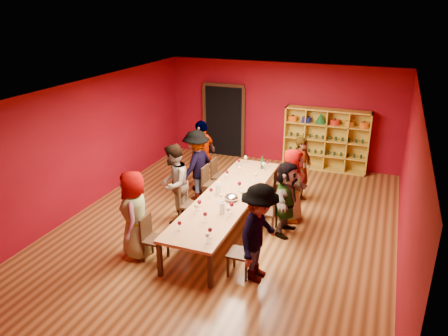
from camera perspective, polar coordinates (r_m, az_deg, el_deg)
The scene contains 45 objects.
room_shell at distance 9.09m, azimuth 0.58°, elevation 0.72°, with size 7.10×9.10×3.04m.
tasting_table at distance 9.40m, azimuth 0.56°, elevation -3.86°, with size 1.10×4.50×0.75m.
doorway at distance 13.77m, azimuth 0.04°, elevation 6.21°, with size 1.40×0.17×2.30m.
shelving_unit at distance 12.93m, azimuth 13.22°, elevation 4.01°, with size 2.40×0.40×1.80m.
chair_person_left_0 at distance 8.47m, azimuth -9.48°, elevation -8.73°, with size 0.42×0.42×0.89m.
person_left_0 at distance 8.45m, azimuth -11.61°, elevation -6.03°, with size 0.86×0.47×1.75m, color #15193B.
chair_person_left_2 at distance 9.69m, azimuth -4.82°, elevation -4.47°, with size 0.42×0.42×0.89m.
person_left_2 at distance 9.66m, azimuth -6.59°, elevation -2.03°, with size 0.87×0.48×1.79m, color white.
chair_person_left_3 at distance 10.72m, azimuth -1.93°, elevation -1.79°, with size 0.42×0.42×0.89m.
person_left_3 at distance 10.71m, azimuth -3.62°, elevation 0.37°, with size 1.14×0.47×1.76m, color #4E4F54.
chair_person_left_4 at distance 11.21m, azimuth -0.80°, elevation -0.73°, with size 0.42×0.42×0.89m.
person_left_4 at distance 11.21m, azimuth -2.83°, elevation 1.63°, with size 1.09×0.50×1.86m, color #141C38.
chair_person_right_0 at distance 7.91m, azimuth 2.70°, elevation -10.77°, with size 0.42×0.42×0.89m.
person_right_0 at distance 7.63m, azimuth 4.61°, elevation -8.49°, with size 1.17×0.48×1.82m, color #516CA7.
chair_person_right_2 at distance 9.39m, azimuth 6.16°, elevation -5.39°, with size 0.42×0.42×0.89m.
person_right_2 at distance 9.19m, azimuth 8.18°, elevation -3.96°, with size 1.50×0.43×1.61m, color #161D3D.
chair_person_right_3 at distance 9.97m, azimuth 7.16°, elevation -3.80°, with size 0.42×0.42×0.89m.
person_right_3 at distance 9.77m, azimuth 8.90°, elevation -2.23°, with size 0.82×0.45×1.67m, color #535358.
chair_person_right_4 at distance 10.89m, azimuth 8.52°, elevation -1.64°, with size 0.42×0.42×0.89m.
person_right_4 at distance 10.72m, azimuth 10.10°, elevation -0.24°, with size 0.60×0.44×1.65m, color #141D38.
wine_glass_0 at distance 9.26m, azimuth -1.70°, elevation -2.92°, with size 0.08×0.08×0.20m.
wine_glass_1 at distance 10.74m, azimuth 5.17°, elevation 0.49°, with size 0.08×0.08×0.20m.
wine_glass_2 at distance 8.00m, azimuth -5.82°, elevation -7.21°, with size 0.08×0.08×0.19m.
wine_glass_3 at distance 10.95m, azimuth 1.96°, elevation 0.96°, with size 0.08×0.08×0.20m.
wine_glass_4 at distance 9.02m, azimuth -0.43°, elevation -3.68°, with size 0.07×0.07×0.18m.
wine_glass_5 at distance 10.07m, azimuth 4.17°, elevation -0.94°, with size 0.08×0.08×0.20m.
wine_glass_6 at distance 9.19m, azimuth 2.33°, elevation -3.22°, with size 0.07×0.07×0.18m.
wine_glass_7 at distance 9.49m, azimuth -0.76°, elevation -2.35°, with size 0.08×0.08×0.19m.
wine_glass_8 at distance 10.92m, azimuth 5.71°, elevation 0.74°, with size 0.07×0.07×0.19m.
wine_glass_9 at distance 9.54m, azimuth 2.03°, elevation -2.09°, with size 0.09×0.09×0.22m.
wine_glass_10 at distance 7.58m, azimuth -2.21°, elevation -8.80°, with size 0.08×0.08×0.20m.
wine_glass_11 at distance 8.55m, azimuth -3.64°, elevation -5.03°, with size 0.09×0.09×0.22m.
wine_glass_12 at distance 10.20m, azimuth 0.41°, elevation -0.59°, with size 0.08×0.08×0.20m.
wine_glass_13 at distance 8.25m, azimuth -2.48°, elevation -6.09°, with size 0.08×0.08×0.20m.
wine_glass_14 at distance 8.59m, azimuth 1.01°, elevation -4.87°, with size 0.09×0.09×0.21m.
wine_glass_15 at distance 10.45m, azimuth 2.03°, elevation -0.06°, with size 0.08×0.08×0.20m.
wine_glass_16 at distance 8.71m, azimuth -3.23°, elevation -4.51°, with size 0.09×0.09×0.22m.
wine_glass_17 at distance 8.43m, azimuth 0.53°, elevation -5.43°, with size 0.08×0.08×0.21m.
wine_glass_18 at distance 11.12m, azimuth 2.83°, elevation 1.34°, with size 0.09×0.09×0.22m.
wine_glass_19 at distance 10.04m, azimuth 0.28°, elevation -1.03°, with size 0.07×0.07×0.18m.
wine_glass_20 at distance 7.73m, azimuth -1.84°, elevation -8.13°, with size 0.08×0.08×0.20m.
spittoon_bowl at distance 9.12m, azimuth 0.99°, elevation -3.87°, with size 0.29×0.29×0.16m, color silver.
carafe_a at distance 9.37m, azimuth -0.74°, elevation -2.76°, with size 0.12×0.12×0.28m.
carafe_b at distance 8.56m, azimuth -0.23°, elevation -5.20°, with size 0.13×0.13×0.27m.
wine_bottle at distance 10.83m, azimuth 5.01°, elevation 0.53°, with size 0.10×0.10×0.33m.
Camera 1 is at (2.98, -7.98, 4.67)m, focal length 35.00 mm.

